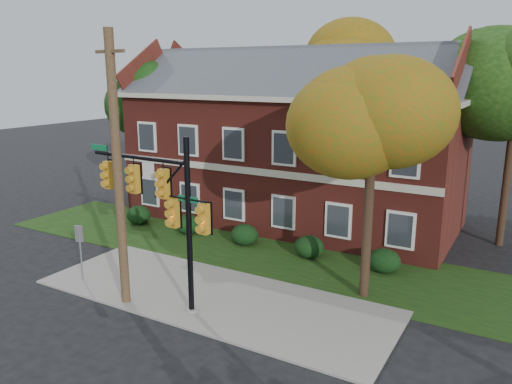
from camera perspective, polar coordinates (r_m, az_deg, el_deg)
The scene contains 15 objects.
ground at distance 18.87m, azimuth -6.82°, elevation -12.98°, with size 120.00×120.00×0.00m, color black.
sidewalk at distance 19.57m, azimuth -5.04°, elevation -11.78°, with size 14.00×5.00×0.08m, color gray.
grass_strip at distance 23.51m, azimuth 2.00°, elevation -7.32°, with size 30.00×6.00×0.04m, color #193811.
apartment_building at distance 28.38m, azimuth 4.18°, elevation 6.65°, with size 18.80×8.80×9.74m.
hedge_far_left at distance 28.94m, azimuth -13.27°, elevation -2.58°, with size 1.40×1.26×1.05m, color black.
hedge_left at distance 26.74m, azimuth -7.76°, elevation -3.67°, with size 1.40×1.26×1.05m, color black.
hedge_center at distance 24.84m, azimuth -1.32°, elevation -4.91°, with size 1.40×1.26×1.05m, color black.
hedge_right at distance 23.31m, azimuth 6.10°, elevation -6.25°, with size 1.40×1.26×1.05m, color black.
hedge_far_right at distance 22.24m, azimuth 14.44°, elevation -7.62°, with size 1.40×1.26×1.05m, color black.
tree_near_right at distance 18.08m, azimuth 13.80°, elevation 7.68°, with size 4.50×4.25×8.58m.
tree_left_rear at distance 32.78m, azimuth -12.42°, elevation 10.28°, with size 5.40×5.10×8.88m.
tree_far_rear at distance 34.96m, azimuth 12.14°, elevation 14.03°, with size 6.84×6.46×11.52m.
traffic_signal at distance 17.89m, azimuth -10.51°, elevation -1.17°, with size 5.66×0.60×6.32m.
utility_pole at distance 18.13m, azimuth -15.53°, elevation 2.20°, with size 1.53×0.38×9.83m.
sign_post at distance 21.42m, azimuth -19.47°, elevation -5.63°, with size 0.35×0.15×2.42m.
Camera 1 is at (10.25, -13.42, 8.42)m, focal length 35.00 mm.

